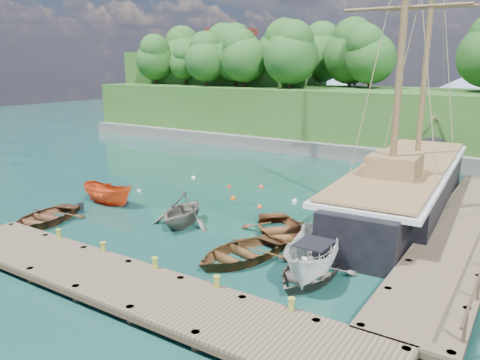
% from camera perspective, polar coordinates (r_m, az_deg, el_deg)
% --- Properties ---
extents(ground, '(160.00, 160.00, 0.00)m').
position_cam_1_polar(ground, '(24.08, -5.39, -6.62)').
color(ground, '#113B33').
rests_on(ground, ground).
extents(dock_near, '(20.00, 3.20, 1.10)m').
position_cam_1_polar(dock_near, '(18.27, -13.34, -12.41)').
color(dock_near, '#483B2B').
rests_on(dock_near, ground).
extents(dock_east, '(3.20, 24.00, 1.10)m').
position_cam_1_polar(dock_east, '(25.98, 25.69, -5.41)').
color(dock_east, '#483B2B').
rests_on(dock_east, ground).
extents(bollard_0, '(0.26, 0.26, 0.45)m').
position_cam_1_polar(bollard_0, '(23.57, -21.04, -7.99)').
color(bollard_0, olive).
rests_on(bollard_0, ground).
extents(bollard_1, '(0.26, 0.26, 0.45)m').
position_cam_1_polar(bollard_1, '(21.34, -16.20, -9.90)').
color(bollard_1, olive).
rests_on(bollard_1, ground).
extents(bollard_2, '(0.26, 0.26, 0.45)m').
position_cam_1_polar(bollard_2, '(19.33, -10.21, -12.13)').
color(bollard_2, olive).
rests_on(bollard_2, ground).
extents(bollard_3, '(0.26, 0.26, 0.45)m').
position_cam_1_polar(bollard_3, '(17.61, -2.82, -14.66)').
color(bollard_3, olive).
rests_on(bollard_3, ground).
extents(bollard_4, '(0.26, 0.26, 0.45)m').
position_cam_1_polar(bollard_4, '(16.25, 6.20, -17.36)').
color(bollard_4, olive).
rests_on(bollard_4, ground).
extents(rowboat_0, '(4.06, 5.02, 0.92)m').
position_cam_1_polar(rowboat_0, '(27.72, -22.75, -4.90)').
color(rowboat_0, '#52311E').
rests_on(rowboat_0, ground).
extents(rowboat_1, '(3.93, 4.33, 1.98)m').
position_cam_1_polar(rowboat_1, '(25.47, -7.01, -5.50)').
color(rowboat_1, '#605A50').
rests_on(rowboat_1, ground).
extents(rowboat_2, '(4.45, 5.38, 0.96)m').
position_cam_1_polar(rowboat_2, '(20.99, 0.02, -9.73)').
color(rowboat_2, '#50321A').
rests_on(rowboat_2, ground).
extents(rowboat_3, '(3.16, 4.31, 0.87)m').
position_cam_1_polar(rowboat_3, '(19.50, 8.44, -11.83)').
color(rowboat_3, '#60584F').
rests_on(rowboat_3, ground).
extents(rowboat_4, '(5.89, 5.99, 1.02)m').
position_cam_1_polar(rowboat_4, '(23.63, 5.06, -7.02)').
color(rowboat_4, brown).
rests_on(rowboat_4, ground).
extents(motorboat_orange, '(3.92, 1.48, 1.51)m').
position_cam_1_polar(motorboat_orange, '(30.11, -15.69, -2.86)').
color(motorboat_orange, '#DC4A19').
rests_on(motorboat_orange, ground).
extents(cabin_boat_white, '(2.95, 5.34, 1.95)m').
position_cam_1_polar(cabin_boat_white, '(19.78, 8.86, -11.45)').
color(cabin_boat_white, white).
rests_on(cabin_boat_white, ground).
extents(schooner, '(6.18, 27.60, 20.22)m').
position_cam_1_polar(schooner, '(29.92, 19.32, -1.01)').
color(schooner, black).
rests_on(schooner, ground).
extents(mooring_buoy_0, '(0.27, 0.27, 0.27)m').
position_cam_1_polar(mooring_buoy_0, '(32.65, -12.21, -1.36)').
color(mooring_buoy_0, white).
rests_on(mooring_buoy_0, ground).
extents(mooring_buoy_1, '(0.37, 0.37, 0.37)m').
position_cam_1_polar(mooring_buoy_1, '(30.14, -0.85, -2.31)').
color(mooring_buoy_1, '#DD4F05').
rests_on(mooring_buoy_1, ground).
extents(mooring_buoy_2, '(0.32, 0.32, 0.32)m').
position_cam_1_polar(mooring_buoy_2, '(28.42, 2.42, -3.33)').
color(mooring_buoy_2, '#F85318').
rests_on(mooring_buoy_2, ground).
extents(mooring_buoy_3, '(0.36, 0.36, 0.36)m').
position_cam_1_polar(mooring_buoy_3, '(29.71, 6.68, -2.65)').
color(mooring_buoy_3, white).
rests_on(mooring_buoy_3, ground).
extents(mooring_buoy_4, '(0.28, 0.28, 0.28)m').
position_cam_1_polar(mooring_buoy_4, '(33.05, -1.34, -0.85)').
color(mooring_buoy_4, red).
rests_on(mooring_buoy_4, ground).
extents(mooring_buoy_5, '(0.32, 0.32, 0.32)m').
position_cam_1_polar(mooring_buoy_5, '(32.94, 2.61, -0.91)').
color(mooring_buoy_5, '#F2461F').
rests_on(mooring_buoy_5, ground).
extents(mooring_buoy_6, '(0.33, 0.33, 0.33)m').
position_cam_1_polar(mooring_buoy_6, '(35.72, -5.71, 0.21)').
color(mooring_buoy_6, white).
rests_on(mooring_buoy_6, ground).
extents(headland, '(51.00, 19.31, 12.90)m').
position_cam_1_polar(headland, '(55.98, 4.26, 10.92)').
color(headland, '#474744').
rests_on(headland, ground).
extents(distant_ridge, '(117.00, 40.00, 10.00)m').
position_cam_1_polar(distant_ridge, '(88.23, 27.06, 9.77)').
color(distant_ridge, '#728CA5').
rests_on(distant_ridge, ground).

